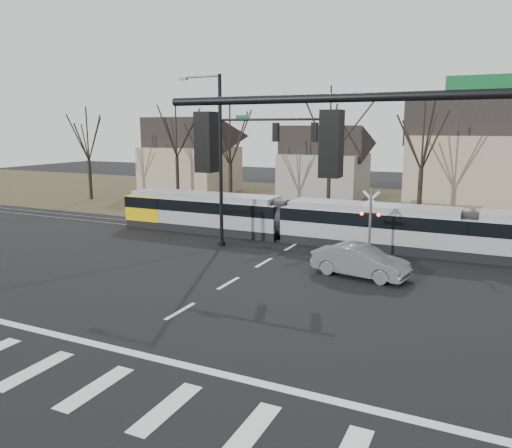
% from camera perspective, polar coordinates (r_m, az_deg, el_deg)
% --- Properties ---
extents(ground, '(140.00, 140.00, 0.00)m').
position_cam_1_polar(ground, '(18.78, -12.11, -11.69)').
color(ground, black).
extents(grass_verge, '(140.00, 28.00, 0.01)m').
position_cam_1_polar(grass_verge, '(47.43, 12.01, 2.05)').
color(grass_verge, '#38331E').
rests_on(grass_verge, ground).
extents(crosswalk, '(27.00, 2.60, 0.01)m').
position_cam_1_polar(crosswalk, '(16.11, -21.11, -16.17)').
color(crosswalk, silver).
rests_on(crosswalk, ground).
extents(stop_line, '(28.00, 0.35, 0.01)m').
position_cam_1_polar(stop_line, '(17.51, -15.78, -13.56)').
color(stop_line, silver).
rests_on(stop_line, ground).
extents(lane_dashes, '(0.18, 30.00, 0.01)m').
position_cam_1_polar(lane_dashes, '(32.33, 5.33, -1.86)').
color(lane_dashes, silver).
rests_on(lane_dashes, ground).
extents(rail_pair, '(90.00, 1.52, 0.06)m').
position_cam_1_polar(rail_pair, '(32.14, 5.21, -1.89)').
color(rail_pair, '#59595E').
rests_on(rail_pair, ground).
extents(tram, '(34.89, 2.59, 2.64)m').
position_cam_1_polar(tram, '(30.88, 12.75, 0.03)').
color(tram, gray).
rests_on(tram, ground).
extents(sedan, '(3.25, 5.25, 1.55)m').
position_cam_1_polar(sedan, '(24.84, 11.84, -4.17)').
color(sedan, slate).
rests_on(sedan, ground).
extents(signal_pole_near_right, '(6.72, 0.44, 8.00)m').
position_cam_1_polar(signal_pole_near_right, '(7.92, 20.04, -4.25)').
color(signal_pole_near_right, black).
rests_on(signal_pole_near_right, ground).
extents(signal_pole_far, '(9.28, 0.44, 10.20)m').
position_cam_1_polar(signal_pole_far, '(29.30, -1.33, 8.11)').
color(signal_pole_far, black).
rests_on(signal_pole_far, ground).
extents(rail_crossing_signal, '(1.08, 0.36, 4.00)m').
position_cam_1_polar(rail_crossing_signal, '(27.56, 12.88, -0.34)').
color(rail_crossing_signal, '#59595B').
rests_on(rail_crossing_signal, ground).
extents(tree_row, '(59.20, 7.20, 10.00)m').
position_cam_1_polar(tree_row, '(40.65, 13.05, 7.64)').
color(tree_row, black).
rests_on(tree_row, ground).
extents(house_a, '(9.72, 8.64, 8.60)m').
position_cam_1_polar(house_a, '(56.77, -7.52, 8.15)').
color(house_a, gray).
rests_on(house_a, ground).
extents(house_b, '(8.64, 7.56, 7.65)m').
position_cam_1_polar(house_b, '(52.18, 7.84, 7.36)').
color(house_b, gray).
rests_on(house_b, ground).
extents(house_c, '(10.80, 8.64, 10.10)m').
position_cam_1_polar(house_c, '(46.72, 23.45, 7.71)').
color(house_c, gray).
rests_on(house_c, ground).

